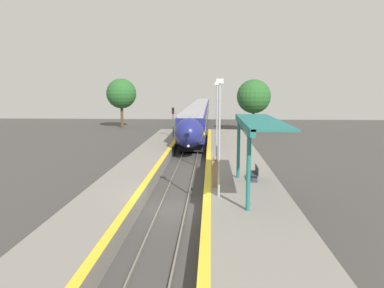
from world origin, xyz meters
The scene contains 14 objects.
ground_plane centered at (0.00, 0.00, 0.00)m, with size 120.00×120.00×0.00m, color #423F3D.
rail_left centered at (-0.72, 0.00, 0.07)m, with size 0.08×90.00×0.15m, color slate.
rail_right centered at (0.72, 0.00, 0.07)m, with size 0.08×90.00×0.15m, color slate.
train centered at (0.00, 45.32, 2.26)m, with size 2.86×63.87×3.93m.
platform_right centered at (3.92, 0.00, 0.45)m, with size 4.54×64.00×0.91m.
platform_left centered at (-3.29, 0.00, 0.45)m, with size 3.27×64.00×0.91m.
platform_bench centered at (4.73, 3.20, 1.37)m, with size 0.44×1.51×0.89m.
person_waiting centered at (2.26, 1.42, 1.83)m, with size 0.36×0.23×1.77m.
railway_signal centered at (-2.38, 23.90, 2.62)m, with size 0.28×0.28×4.28m.
lamppost_near centered at (2.45, -0.42, 4.32)m, with size 0.36×0.20×6.04m.
lamppost_mid centered at (2.45, 8.27, 4.32)m, with size 0.36×0.20×6.04m.
station_canopy centered at (4.31, 0.61, 4.53)m, with size 2.02×9.38×3.92m.
background_tree_left centered at (-12.78, 42.15, 5.62)m, with size 4.89×4.89×8.09m.
background_tree_right centered at (8.40, 37.54, 5.28)m, with size 5.09×5.09×7.84m.
Camera 1 is at (2.03, -19.28, 6.45)m, focal length 35.00 mm.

